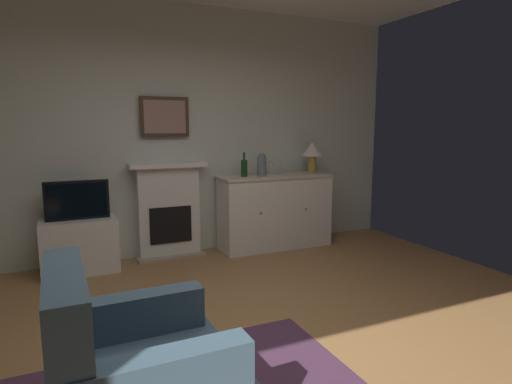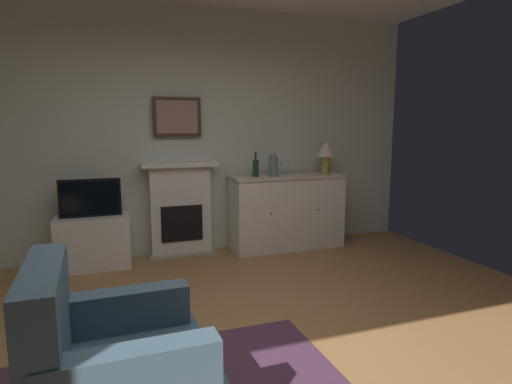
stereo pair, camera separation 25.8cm
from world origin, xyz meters
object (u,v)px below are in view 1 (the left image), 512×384
Objects in this scene: armchair at (134,376)px; table_lamp at (312,151)px; framed_picture at (165,117)px; sideboard_cabinet at (275,211)px; vase_decorative at (262,165)px; wine_glass_center at (278,165)px; wine_glass_left at (271,166)px; wine_bottle at (244,168)px; tv_cabinet at (80,245)px; tv_set at (77,200)px; fireplace_unit at (169,210)px.

table_lamp is at bearing 46.16° from armchair.
armchair is (-0.84, -3.00, -1.23)m from framed_picture.
vase_decorative reaches higher than sideboard_cabinet.
wine_glass_center is 0.25m from vase_decorative.
wine_bottle is at bearing 177.34° from wine_glass_left.
wine_glass_center is at bearing -0.17° from sideboard_cabinet.
wine_glass_center reaches higher than tv_cabinet.
tv_cabinet is 0.48m from tv_set.
sideboard_cabinet is at bearing -180.00° from table_lamp.
fireplace_unit is 1.31m from sideboard_cabinet.
sideboard_cabinet is 8.62× the size of wine_glass_left.
sideboard_cabinet is at bearing -9.74° from framed_picture.
table_lamp is 0.65× the size of tv_set.
fireplace_unit is 3.79× the size of wine_bottle.
fireplace_unit is at bearing 10.77° from tv_set.
tv_cabinet is at bearing 178.19° from vase_decorative.
fireplace_unit is 1.77× the size of tv_set.
tv_set is at bearing -179.79° from sideboard_cabinet.
fireplace_unit reaches higher than wine_glass_left.
framed_picture is 1.75m from sideboard_cabinet.
wine_bottle is at bearing -179.65° from wine_glass_center.
framed_picture is 1.38m from wine_glass_left.
wine_glass_center is 0.27× the size of tv_set.
sideboard_cabinet is 0.70m from wine_bottle.
sideboard_cabinet is 8.62× the size of wine_glass_center.
sideboard_cabinet is 2.28m from tv_cabinet.
wine_glass_left is 2.22m from tv_set.
framed_picture is at bearing 12.01° from tv_cabinet.
fireplace_unit is at bearing 168.41° from wine_bottle.
wine_bottle is 0.22m from vase_decorative.
wine_glass_center is at bearing -9.45° from framed_picture.
wine_glass_left is 0.18× the size of armchair.
table_lamp is 2.42× the size of wine_glass_center.
tv_set is at bearing -90.00° from tv_cabinet.
wine_bottle is at bearing 58.21° from armchair.
table_lamp reaches higher than wine_bottle.
table_lamp is at bearing -0.31° from tv_cabinet.
framed_picture is at bearing 170.55° from wine_glass_center.
wine_glass_left is (-0.07, -0.02, 0.58)m from sideboard_cabinet.
tv_cabinet is at bearing 179.69° from table_lamp.
wine_glass_center is (-0.49, -0.00, -0.16)m from table_lamp.
table_lamp is at bearing 0.00° from sideboard_cabinet.
wine_glass_left is 0.27× the size of tv_set.
tv_set is at bearing 179.72° from wine_glass_left.
fireplace_unit is 2.00× the size of framed_picture.
sideboard_cabinet is at bearing 52.42° from armchair.
wine_glass_left is at bearing -11.14° from framed_picture.
fireplace_unit is at bearing 168.20° from vase_decorative.
sideboard_cabinet is 0.91m from table_lamp.
framed_picture is 1.37× the size of table_lamp.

